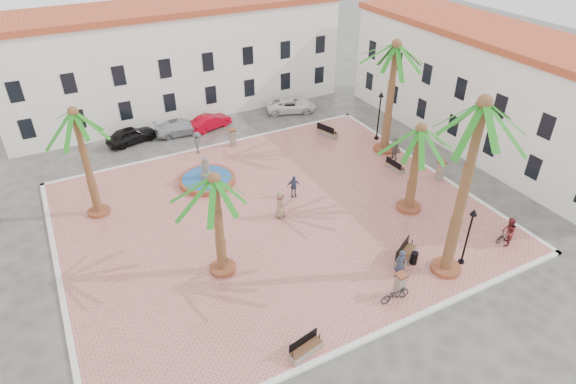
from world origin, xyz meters
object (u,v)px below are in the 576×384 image
bench_ne (327,132)px  lamppost_e (380,108)px  palm_e (419,140)px  bench_se (405,255)px  bicycle_b (504,235)px  car_white (291,105)px  car_red (210,122)px  palm_s (480,123)px  fountain (207,179)px  car_silver (181,127)px  palm_ne (395,57)px  palm_nw (76,124)px  litter_bin (414,258)px  cyclist_b (508,232)px  pedestrian_fountain_b (294,186)px  bench_s (306,349)px  pedestrian_east (395,149)px  bollard_e (440,170)px  pedestrian_fountain_a (280,204)px  car_black (131,135)px  bench_e (395,167)px  cyclist_a (400,264)px  pedestrian_north (198,143)px  bollard_n (233,137)px  bicycle_a (395,294)px  lamppost_s (470,227)px

bench_ne → lamppost_e: size_ratio=0.49×
palm_e → bench_se: (-3.51, -3.92, -4.70)m
bicycle_b → car_white: bearing=-0.4°
car_red → palm_s: bearing=175.5°
bench_ne → bicycle_b: bearing=167.4°
fountain → car_white: size_ratio=0.87×
palm_e → car_silver: 21.01m
palm_ne → bench_se: 15.14m
bicycle_b → palm_s: bearing=88.3°
palm_nw → litter_bin: (14.87, -13.36, -5.92)m
palm_e → cyclist_b: (2.66, -5.61, -4.07)m
palm_nw → pedestrian_fountain_b: size_ratio=4.68×
bench_ne → pedestrian_fountain_b: pedestrian_fountain_b is taller
palm_e → car_white: 18.44m
bench_s → pedestrian_east: (14.99, 12.72, 0.62)m
palm_nw → bollard_e: palm_nw is taller
palm_s → lamppost_e: (6.30, 14.89, -6.11)m
lamppost_e → car_silver: (-14.06, 8.79, -2.30)m
cyclist_b → bicycle_b: 0.59m
fountain → pedestrian_fountain_b: size_ratio=2.52×
bicycle_b → pedestrian_fountain_a: 13.62m
bench_se → bicycle_b: bearing=-41.6°
palm_nw → car_black: (4.19, 9.37, -5.76)m
lamppost_e → bench_e: bearing=-111.6°
palm_s → pedestrian_fountain_a: (-5.84, 8.74, -7.96)m
palm_ne → lamppost_e: bearing=70.7°
bench_s → cyclist_a: cyclist_a is taller
palm_s → pedestrian_fountain_b: palm_s is taller
bench_e → pedestrian_north: 15.33m
pedestrian_north → car_red: pedestrian_north is taller
fountain → lamppost_e: lamppost_e is taller
palm_nw → bollard_n: palm_nw is taller
palm_ne → bench_ne: size_ratio=4.40×
cyclist_a → palm_ne: bearing=-115.7°
car_silver → bicycle_a: bearing=-167.5°
bollard_e → car_silver: bollard_e is taller
palm_ne → lamppost_s: bearing=-108.9°
bicycle_a → pedestrian_fountain_b: 11.00m
lamppost_s → pedestrian_fountain_a: (-7.04, 8.72, -1.55)m
pedestrian_fountain_a → lamppost_e: bearing=-17.6°
bollard_n → pedestrian_fountain_b: size_ratio=0.90×
car_silver → pedestrian_east: bearing=-129.4°
cyclist_b → car_red: cyclist_b is taller
bench_se → pedestrian_north: 18.83m
lamppost_s → bollard_e: lamppost_s is taller
lamppost_s → pedestrian_east: bearing=70.0°
palm_nw → bicycle_a: palm_nw is taller
pedestrian_fountain_b → car_red: (-1.22, 13.09, -0.31)m
palm_nw → bicycle_b: 26.02m
cyclist_b → pedestrian_east: size_ratio=1.05×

